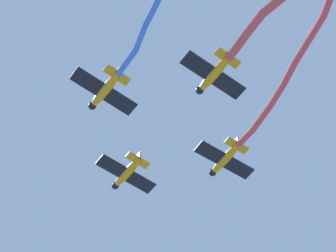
{
  "coord_description": "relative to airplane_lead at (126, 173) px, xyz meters",
  "views": [
    {
      "loc": [
        -1.12,
        -37.47,
        7.01
      ],
      "look_at": [
        -0.93,
        -2.71,
        58.83
      ],
      "focal_mm": 60.55,
      "sensor_mm": 36.0,
      "label": 1
    }
  ],
  "objects": [
    {
      "name": "smoke_trail_right_wing",
      "position": [
        17.24,
        -12.98,
        0.32
      ],
      "size": [
        8.64,
        18.71,
        1.66
      ],
      "color": "#DB4C4C"
    },
    {
      "name": "airplane_lead",
      "position": [
        0.0,
        0.0,
        0.0
      ],
      "size": [
        7.09,
        6.1,
        1.9
      ],
      "rotation": [
        0.0,
        0.0,
        2.21
      ],
      "color": "orange"
    },
    {
      "name": "airplane_right_wing",
      "position": [
        11.4,
        -1.89,
        0.3
      ],
      "size": [
        7.25,
        5.98,
        1.9
      ],
      "rotation": [
        0.0,
        0.0,
        2.15
      ],
      "color": "orange"
    },
    {
      "name": "airplane_left_wing",
      "position": [
        -1.89,
        -11.4,
        -0.4
      ],
      "size": [
        7.06,
        6.12,
        1.9
      ],
      "rotation": [
        0.0,
        0.0,
        2.22
      ],
      "color": "orange"
    },
    {
      "name": "airplane_slot",
      "position": [
        9.51,
        -13.29,
        -0.2
      ],
      "size": [
        7.13,
        6.07,
        1.9
      ],
      "rotation": [
        0.0,
        0.0,
        2.19
      ],
      "color": "orange"
    }
  ]
}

